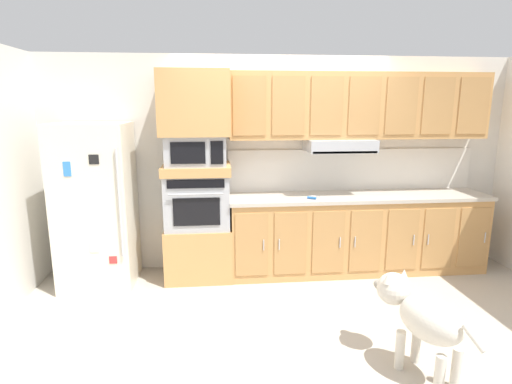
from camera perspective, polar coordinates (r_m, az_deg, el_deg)
name	(u,v)px	position (r m, az deg, el deg)	size (l,w,h in m)	color
ground_plane	(296,301)	(4.35, 5.45, -14.70)	(9.60, 9.60, 0.00)	#B2A899
back_kitchen_wall	(280,163)	(5.03, 3.31, 3.96)	(6.20, 0.12, 2.50)	silver
refrigerator	(96,205)	(4.79, -21.08, -1.74)	(0.76, 0.73, 1.76)	silver
oven_base_cabinet	(199,251)	(4.85, -7.83, -8.01)	(0.74, 0.62, 0.60)	tan
built_in_oven	(198,200)	(4.68, -8.04, -1.10)	(0.70, 0.62, 0.60)	#A8AAAF
appliance_mid_shelf	(197,169)	(4.62, -8.17, 3.14)	(0.74, 0.62, 0.10)	tan
microwave	(196,150)	(4.59, -8.24, 5.73)	(0.64, 0.54, 0.32)	#A8AAAF
appliance_upper_cabinet	(195,103)	(4.56, -8.43, 11.98)	(0.74, 0.62, 0.68)	tan
lower_cabinet_run	(357,234)	(5.08, 13.66, -5.67)	(2.97, 0.63, 0.88)	tan
countertop_slab	(358,196)	(4.96, 13.90, -0.59)	(3.01, 0.64, 0.04)	#BCB2A3
backsplash_panel	(352,170)	(5.18, 13.00, 3.02)	(3.01, 0.02, 0.50)	silver
upper_cabinet_with_hood	(358,108)	(4.96, 13.85, 11.09)	(2.97, 0.48, 0.88)	tan
screwdriver	(312,198)	(4.64, 7.71, -0.77)	(0.16, 0.17, 0.03)	blue
dog	(421,314)	(3.35, 21.69, -15.36)	(0.50, 0.92, 0.70)	beige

